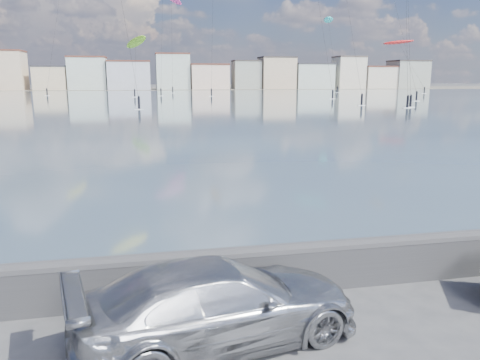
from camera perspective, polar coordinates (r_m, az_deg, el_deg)
The scene contains 8 objects.
bay_water at distance 97.84m, azimuth -11.09°, elevation 9.48°, with size 500.00×177.00×0.00m, color #334656.
far_shore_strip at distance 206.28m, azimuth -11.49°, elevation 10.84°, with size 500.00×60.00×0.00m, color #4C473D.
seawall at distance 9.80m, azimuth -4.28°, elevation -11.15°, with size 400.00×0.36×1.08m.
far_buildings at distance 192.25m, azimuth -11.14°, elevation 12.56°, with size 240.79×13.26×14.60m.
car_silver at distance 8.26m, azimuth -2.59°, elevation -14.77°, with size 2.02×4.98×1.45m, color #A2A4A8.
kitesurfer_9 at distance 161.67m, azimuth 10.72°, elevation 18.57°, with size 7.22×14.77×23.75m.
kitesurfer_17 at distance 131.49m, azimuth -12.57°, elevation 16.03°, with size 7.08×19.77×15.98m.
kitesurfer_19 at distance 158.35m, azimuth 18.78°, elevation 15.56°, with size 10.07×14.81×16.38m.
Camera 1 is at (-1.10, -6.23, 4.48)m, focal length 35.00 mm.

